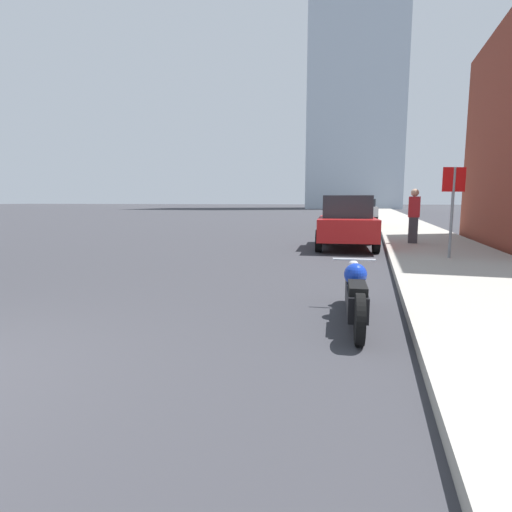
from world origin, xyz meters
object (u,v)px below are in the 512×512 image
at_px(parked_car_white, 364,209).
at_px(parked_car_yellow, 356,213).
at_px(stop_sign, 453,197).
at_px(motorcycle, 356,294).
at_px(parked_car_red, 346,222).
at_px(pedestrian, 414,215).
at_px(parked_car_silver, 364,210).

bearing_deg(parked_car_white, parked_car_yellow, -85.17).
distance_m(parked_car_yellow, stop_sign, 13.68).
bearing_deg(motorcycle, parked_car_red, 89.40).
bearing_deg(motorcycle, parked_car_white, 85.92).
bearing_deg(motorcycle, parked_car_yellow, 87.23).
relative_size(stop_sign, pedestrian, 1.23).
bearing_deg(parked_car_yellow, parked_car_silver, 88.51).
distance_m(parked_car_red, pedestrian, 2.36).
bearing_deg(stop_sign, pedestrian, 98.72).
bearing_deg(stop_sign, parked_car_red, 134.97).
bearing_deg(parked_car_red, parked_car_white, 84.76).
bearing_deg(stop_sign, parked_car_yellow, 101.90).
distance_m(parked_car_red, parked_car_yellow, 10.61).
xyz_separation_m(parked_car_yellow, stop_sign, (2.82, -13.36, 0.80)).
distance_m(parked_car_yellow, parked_car_silver, 10.52).
bearing_deg(parked_car_white, parked_car_red, -84.92).
distance_m(parked_car_white, stop_sign, 34.70).
height_order(parked_car_red, parked_car_silver, same).
relative_size(parked_car_yellow, parked_car_silver, 1.05).
xyz_separation_m(motorcycle, pedestrian, (1.56, 9.31, 0.75)).
distance_m(parked_car_silver, parked_car_white, 10.71).
distance_m(parked_car_red, stop_sign, 3.97).
distance_m(motorcycle, parked_car_yellow, 19.11).
relative_size(parked_car_silver, stop_sign, 1.76).
xyz_separation_m(motorcycle, stop_sign, (2.11, 5.73, 1.33)).
relative_size(motorcycle, stop_sign, 1.02).
height_order(parked_car_red, pedestrian, pedestrian).
xyz_separation_m(motorcycle, parked_car_red, (-0.64, 8.48, 0.51)).
bearing_deg(pedestrian, parked_car_white, 93.93).
height_order(parked_car_red, parked_car_yellow, parked_car_yellow).
bearing_deg(stop_sign, parked_car_white, 94.43).
xyz_separation_m(parked_car_yellow, parked_car_silver, (0.31, 10.51, -0.01)).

